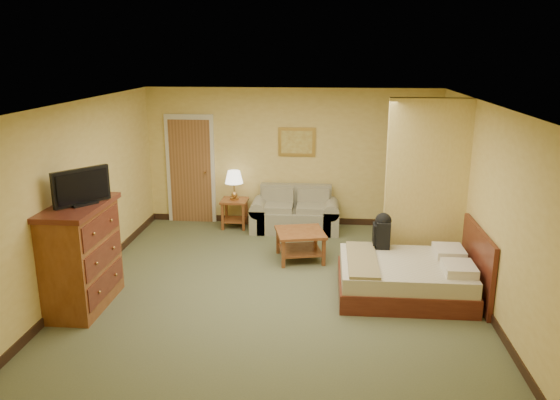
# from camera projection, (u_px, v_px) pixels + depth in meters

# --- Properties ---
(floor) EXTENTS (6.00, 6.00, 0.00)m
(floor) POSITION_uv_depth(u_px,v_px,m) (277.00, 287.00, 7.78)
(floor) COLOR #545839
(floor) RESTS_ON ground
(ceiling) EXTENTS (6.00, 6.00, 0.00)m
(ceiling) POSITION_uv_depth(u_px,v_px,m) (277.00, 103.00, 7.09)
(ceiling) COLOR white
(ceiling) RESTS_ON back_wall
(back_wall) EXTENTS (5.50, 0.02, 2.60)m
(back_wall) POSITION_uv_depth(u_px,v_px,m) (292.00, 157.00, 10.32)
(back_wall) COLOR #DCBC5E
(back_wall) RESTS_ON floor
(left_wall) EXTENTS (0.02, 6.00, 2.60)m
(left_wall) POSITION_uv_depth(u_px,v_px,m) (83.00, 194.00, 7.66)
(left_wall) COLOR #DCBC5E
(left_wall) RESTS_ON floor
(right_wall) EXTENTS (0.02, 6.00, 2.60)m
(right_wall) POSITION_uv_depth(u_px,v_px,m) (484.00, 204.00, 7.21)
(right_wall) COLOR #DCBC5E
(right_wall) RESTS_ON floor
(partition) EXTENTS (1.20, 0.15, 2.60)m
(partition) POSITION_uv_depth(u_px,v_px,m) (426.00, 186.00, 8.15)
(partition) COLOR #DCBC5E
(partition) RESTS_ON floor
(door) EXTENTS (0.94, 0.16, 2.10)m
(door) POSITION_uv_depth(u_px,v_px,m) (191.00, 170.00, 10.52)
(door) COLOR beige
(door) RESTS_ON floor
(baseboard) EXTENTS (5.50, 0.02, 0.12)m
(baseboard) POSITION_uv_depth(u_px,v_px,m) (291.00, 220.00, 10.64)
(baseboard) COLOR black
(baseboard) RESTS_ON floor
(loveseat) EXTENTS (1.63, 0.76, 0.82)m
(loveseat) POSITION_uv_depth(u_px,v_px,m) (295.00, 216.00, 10.17)
(loveseat) COLOR gray
(loveseat) RESTS_ON floor
(side_table) EXTENTS (0.49, 0.49, 0.54)m
(side_table) POSITION_uv_depth(u_px,v_px,m) (235.00, 209.00, 10.32)
(side_table) COLOR brown
(side_table) RESTS_ON floor
(table_lamp) EXTENTS (0.34, 0.34, 0.56)m
(table_lamp) POSITION_uv_depth(u_px,v_px,m) (234.00, 178.00, 10.16)
(table_lamp) COLOR #A6783D
(table_lamp) RESTS_ON side_table
(coffee_table) EXTENTS (0.89, 0.89, 0.48)m
(coffee_table) POSITION_uv_depth(u_px,v_px,m) (300.00, 239.00, 8.72)
(coffee_table) COLOR brown
(coffee_table) RESTS_ON floor
(wall_picture) EXTENTS (0.70, 0.04, 0.54)m
(wall_picture) POSITION_uv_depth(u_px,v_px,m) (297.00, 142.00, 10.21)
(wall_picture) COLOR #B78E3F
(wall_picture) RESTS_ON back_wall
(dresser) EXTENTS (0.68, 1.30, 1.39)m
(dresser) POSITION_uv_depth(u_px,v_px,m) (81.00, 256.00, 7.03)
(dresser) COLOR brown
(dresser) RESTS_ON floor
(tv) EXTENTS (0.50, 0.64, 0.46)m
(tv) POSITION_uv_depth(u_px,v_px,m) (81.00, 188.00, 6.78)
(tv) COLOR black
(tv) RESTS_ON dresser
(bed) EXTENTS (1.87, 1.50, 0.97)m
(bed) POSITION_uv_depth(u_px,v_px,m) (409.00, 277.00, 7.46)
(bed) COLOR #4E1B12
(bed) RESTS_ON floor
(backpack) EXTENTS (0.24, 0.30, 0.52)m
(backpack) POSITION_uv_depth(u_px,v_px,m) (383.00, 229.00, 7.92)
(backpack) COLOR black
(backpack) RESTS_ON bed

